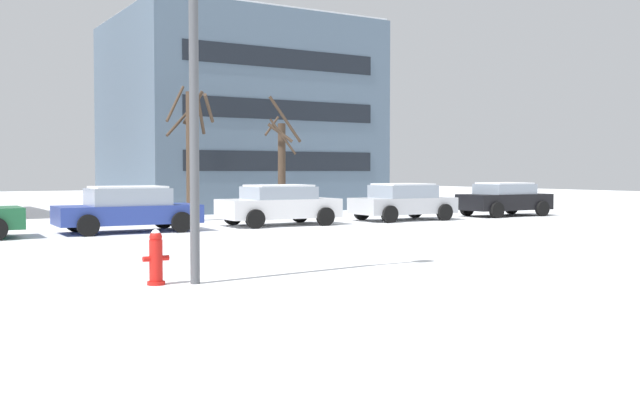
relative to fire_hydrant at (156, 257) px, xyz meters
name	(u,v)px	position (x,y,z in m)	size (l,w,h in m)	color
fire_hydrant	(156,257)	(0.00, 0.00, 0.00)	(0.44, 0.30, 0.93)	red
street_lamp	(211,73)	(0.90, -0.22, 3.08)	(1.75, 0.36, 5.81)	#4C4F54
parked_car_blue	(128,209)	(2.67, 10.66, 0.26)	(4.37, 2.15, 1.43)	#283D93
parked_car_white	(279,204)	(8.02, 10.80, 0.26)	(4.15, 2.22, 1.42)	white
parked_car_silver	(403,201)	(13.36, 10.69, 0.26)	(3.99, 2.20, 1.42)	silver
parked_car_black	(505,199)	(18.71, 10.64, 0.26)	(3.97, 2.12, 1.41)	black
tree_far_mid	(191,149)	(6.27, 14.62, 2.26)	(2.02, 2.02, 5.21)	#423326
tree_far_right	(282,163)	(10.16, 14.61, 1.75)	(1.34, 1.55, 4.89)	#423326
building_far_right	(238,116)	(12.03, 22.91, 4.28)	(12.14, 9.96, 9.51)	slate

